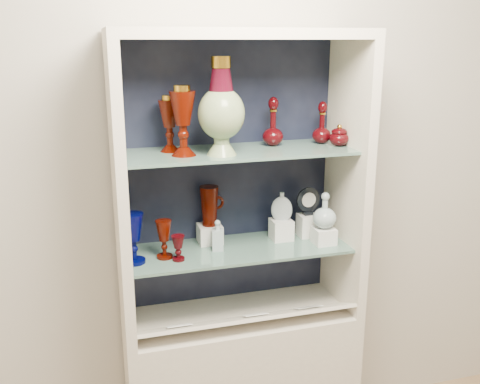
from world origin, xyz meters
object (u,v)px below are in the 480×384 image
object	(u,v)px
ruby_goblet_small	(178,248)
clear_round_decanter	(325,211)
enamel_urn	(221,107)
cameo_medallion	(308,201)
ruby_decanter_a	(273,119)
flat_flask	(282,206)
lidded_bowl	(339,135)
ruby_pitcher	(209,206)
pedestal_lamp_left	(169,124)
ruby_decanter_b	(322,121)
clear_square_bottle	(218,235)
pedestal_lamp_right	(183,121)
cobalt_goblet	(133,239)
ruby_goblet_tall	(164,239)

from	to	relation	value
ruby_goblet_small	clear_round_decanter	xyz separation A→B (m)	(0.63, 0.01, 0.09)
enamel_urn	cameo_medallion	size ratio (longest dim) A/B	2.87
ruby_decanter_a	flat_flask	distance (m)	0.38
lidded_bowl	ruby_pitcher	size ratio (longest dim) A/B	0.54
pedestal_lamp_left	ruby_decanter_a	bearing A→B (deg)	0.27
lidded_bowl	clear_round_decanter	xyz separation A→B (m)	(-0.06, -0.03, -0.32)
ruby_decanter_b	cameo_medallion	world-z (taller)	ruby_decanter_b
ruby_decanter_b	clear_round_decanter	distance (m)	0.38
pedestal_lamp_left	clear_square_bottle	xyz separation A→B (m)	(0.18, -0.06, -0.46)
pedestal_lamp_right	ruby_goblet_small	distance (m)	0.50
pedestal_lamp_right	clear_round_decanter	xyz separation A→B (m)	(0.60, -0.02, -0.41)
enamel_urn	ruby_goblet_small	distance (m)	0.58
pedestal_lamp_left	ruby_pitcher	xyz separation A→B (m)	(0.16, 0.04, -0.37)
ruby_goblet_small	flat_flask	distance (m)	0.50
ruby_pitcher	flat_flask	bearing A→B (deg)	-22.33
enamel_urn	cobalt_goblet	distance (m)	0.62
pedestal_lamp_right	ruby_goblet_tall	distance (m)	0.48
clear_square_bottle	flat_flask	bearing A→B (deg)	8.89
pedestal_lamp_right	flat_flask	size ratio (longest dim) A/B	2.06
ruby_goblet_tall	clear_square_bottle	size ratio (longest dim) A/B	1.19
lidded_bowl	pedestal_lamp_right	bearing A→B (deg)	-179.17
pedestal_lamp_right	flat_flask	world-z (taller)	pedestal_lamp_right
pedestal_lamp_right	clear_round_decanter	bearing A→B (deg)	-1.75
lidded_bowl	clear_round_decanter	size ratio (longest dim) A/B	0.62
lidded_bowl	ruby_decanter_b	bearing A→B (deg)	122.03
cobalt_goblet	ruby_goblet_tall	world-z (taller)	cobalt_goblet
lidded_bowl	flat_flask	bearing A→B (deg)	162.13
pedestal_lamp_right	ruby_decanter_b	bearing A→B (deg)	7.74
pedestal_lamp_right	ruby_decanter_a	size ratio (longest dim) A/B	1.17
pedestal_lamp_left	clear_round_decanter	xyz separation A→B (m)	(0.63, -0.11, -0.39)
ruby_decanter_b	ruby_goblet_tall	xyz separation A→B (m)	(-0.70, -0.07, -0.44)
enamel_urn	ruby_pitcher	bearing A→B (deg)	96.60
pedestal_lamp_left	cameo_medallion	world-z (taller)	pedestal_lamp_left
ruby_goblet_tall	clear_square_bottle	bearing A→B (deg)	5.40
clear_square_bottle	enamel_urn	bearing A→B (deg)	-84.72
ruby_decanter_a	pedestal_lamp_left	bearing A→B (deg)	-179.73
ruby_goblet_small	cobalt_goblet	bearing A→B (deg)	172.04
pedestal_lamp_left	clear_square_bottle	bearing A→B (deg)	-17.94
pedestal_lamp_left	cameo_medallion	distance (m)	0.70
clear_square_bottle	ruby_goblet_small	bearing A→B (deg)	-160.65
clear_round_decanter	cameo_medallion	xyz separation A→B (m)	(-0.03, 0.11, 0.02)
ruby_pitcher	enamel_urn	bearing A→B (deg)	-96.99
ruby_goblet_small	ruby_decanter_b	bearing A→B (deg)	9.69
cameo_medallion	cobalt_goblet	bearing A→B (deg)	-177.30
ruby_decanter_b	cobalt_goblet	world-z (taller)	ruby_decanter_b
ruby_decanter_a	ruby_decanter_b	xyz separation A→B (m)	(0.22, -0.01, -0.02)
pedestal_lamp_left	ruby_goblet_small	bearing A→B (deg)	-90.24
ruby_decanter_a	clear_square_bottle	size ratio (longest dim) A/B	1.72
enamel_urn	flat_flask	world-z (taller)	enamel_urn
ruby_pitcher	cameo_medallion	xyz separation A→B (m)	(0.44, -0.04, -0.00)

